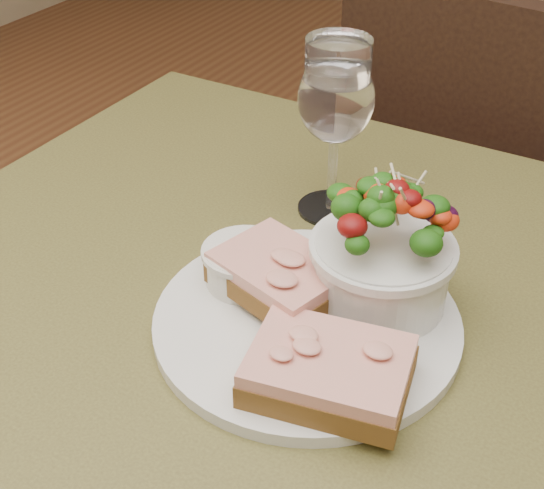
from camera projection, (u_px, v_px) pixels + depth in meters
The scene contains 9 objects.
cafe_table at pixel (269, 393), 0.73m from camera, with size 0.80×0.80×0.75m.
chair_far at pixel (478, 305), 1.39m from camera, with size 0.47×0.47×0.90m.
dinner_plate at pixel (307, 322), 0.66m from camera, with size 0.27×0.27×0.01m, color silver.
sandwich_front at pixel (329, 371), 0.58m from camera, with size 0.14×0.11×0.03m.
sandwich_back at pixel (281, 275), 0.66m from camera, with size 0.13×0.11×0.03m.
ramekin at pixel (245, 263), 0.68m from camera, with size 0.07×0.07×0.04m.
salad_bowl at pixel (383, 245), 0.64m from camera, with size 0.12×0.12×0.13m.
garnish at pixel (271, 242), 0.73m from camera, with size 0.05×0.04×0.02m.
wine_glass at pixel (336, 104), 0.74m from camera, with size 0.08×0.08×0.18m.
Camera 1 is at (0.26, -0.44, 1.19)m, focal length 50.00 mm.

